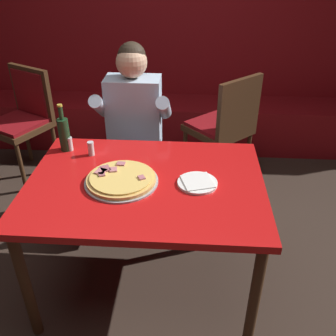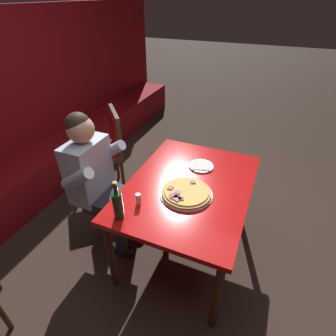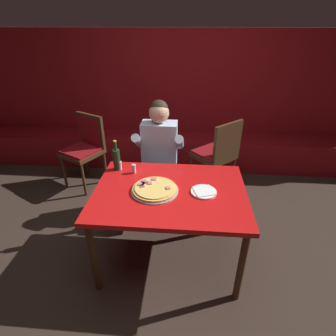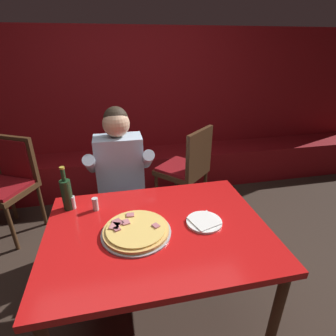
# 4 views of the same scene
# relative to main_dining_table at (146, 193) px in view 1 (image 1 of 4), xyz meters

# --- Properties ---
(ground_plane) EXTENTS (24.00, 24.00, 0.00)m
(ground_plane) POSITION_rel_main_dining_table_xyz_m (0.00, 0.00, -0.67)
(ground_plane) COLOR #33261E
(booth_wall_panel) EXTENTS (6.80, 0.16, 1.90)m
(booth_wall_panel) POSITION_rel_main_dining_table_xyz_m (0.00, 2.18, 0.28)
(booth_wall_panel) COLOR maroon
(booth_wall_panel) RESTS_ON ground_plane
(booth_bench) EXTENTS (6.46, 0.48, 0.46)m
(booth_bench) POSITION_rel_main_dining_table_xyz_m (0.00, 1.86, -0.44)
(booth_bench) COLOR maroon
(booth_bench) RESTS_ON ground_plane
(main_dining_table) EXTENTS (1.26, 0.93, 0.75)m
(main_dining_table) POSITION_rel_main_dining_table_xyz_m (0.00, 0.00, 0.00)
(main_dining_table) COLOR #422816
(main_dining_table) RESTS_ON ground_plane
(pizza) EXTENTS (0.39, 0.39, 0.05)m
(pizza) POSITION_rel_main_dining_table_xyz_m (-0.12, -0.02, 0.10)
(pizza) COLOR #9E9EA3
(pizza) RESTS_ON main_dining_table
(plate_white_paper) EXTENTS (0.21, 0.21, 0.02)m
(plate_white_paper) POSITION_rel_main_dining_table_xyz_m (0.28, -0.01, 0.09)
(plate_white_paper) COLOR white
(plate_white_paper) RESTS_ON main_dining_table
(beer_bottle) EXTENTS (0.07, 0.07, 0.29)m
(beer_bottle) POSITION_rel_main_dining_table_xyz_m (-0.52, 0.31, 0.19)
(beer_bottle) COLOR #19381E
(beer_bottle) RESTS_ON main_dining_table
(shaker_black_pepper) EXTENTS (0.04, 0.04, 0.09)m
(shaker_black_pepper) POSITION_rel_main_dining_table_xyz_m (-0.49, 0.31, 0.12)
(shaker_black_pepper) COLOR silver
(shaker_black_pepper) RESTS_ON main_dining_table
(shaker_parmesan) EXTENTS (0.04, 0.04, 0.09)m
(shaker_parmesan) POSITION_rel_main_dining_table_xyz_m (-0.35, 0.26, 0.12)
(shaker_parmesan) COLOR silver
(shaker_parmesan) RESTS_ON main_dining_table
(diner_seated_blue_shirt) EXTENTS (0.53, 0.53, 1.27)m
(diner_seated_blue_shirt) POSITION_rel_main_dining_table_xyz_m (-0.18, 0.73, 0.04)
(diner_seated_blue_shirt) COLOR black
(diner_seated_blue_shirt) RESTS_ON ground_plane
(dining_chair_far_right) EXTENTS (0.60, 0.60, 0.94)m
(dining_chair_far_right) POSITION_rel_main_dining_table_xyz_m (-1.20, 1.23, -0.11)
(dining_chair_far_right) COLOR #422816
(dining_chair_far_right) RESTS_ON ground_plane
(dining_chair_by_booth) EXTENTS (0.62, 0.62, 0.98)m
(dining_chair_by_booth) POSITION_rel_main_dining_table_xyz_m (0.51, 1.14, -0.09)
(dining_chair_by_booth) COLOR #422816
(dining_chair_by_booth) RESTS_ON ground_plane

